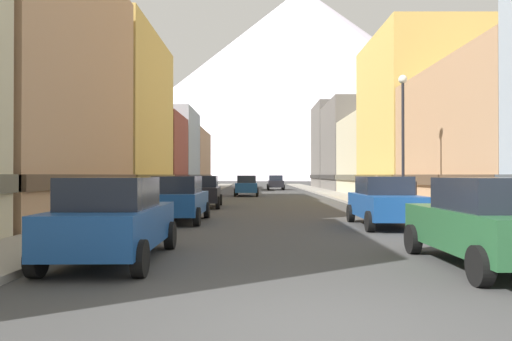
# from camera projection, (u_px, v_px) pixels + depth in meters

# --- Properties ---
(ground_plane) EXTENTS (400.00, 400.00, 0.00)m
(ground_plane) POSITION_uv_depth(u_px,v_px,m) (324.00, 332.00, 5.61)
(ground_plane) COLOR #3C3C3C
(sidewalk_left) EXTENTS (2.50, 100.00, 0.15)m
(sidewalk_left) POSITION_uv_depth(u_px,v_px,m) (192.00, 196.00, 40.61)
(sidewalk_left) COLOR gray
(sidewalk_left) RESTS_ON ground
(sidewalk_right) EXTENTS (2.50, 100.00, 0.15)m
(sidewalk_right) POSITION_uv_depth(u_px,v_px,m) (340.00, 196.00, 40.60)
(sidewalk_right) COLOR gray
(sidewalk_right) RESTS_ON ground
(storefront_left_1) EXTENTS (7.33, 12.50, 11.14)m
(storefront_left_1) POSITION_uv_depth(u_px,v_px,m) (11.00, 90.00, 20.05)
(storefront_left_1) COLOR tan
(storefront_left_1) RESTS_ON ground
(storefront_left_2) EXTENTS (8.81, 12.21, 11.45)m
(storefront_left_2) POSITION_uv_depth(u_px,v_px,m) (96.00, 121.00, 32.89)
(storefront_left_2) COLOR #D8B259
(storefront_left_2) RESTS_ON ground
(storefront_left_3) EXTENTS (8.82, 8.13, 7.28)m
(storefront_left_3) POSITION_uv_depth(u_px,v_px,m) (136.00, 156.00, 43.57)
(storefront_left_3) COLOR brown
(storefront_left_3) RESTS_ON ground
(storefront_left_4) EXTENTS (8.86, 9.77, 8.92)m
(storefront_left_4) POSITION_uv_depth(u_px,v_px,m) (157.00, 152.00, 52.83)
(storefront_left_4) COLOR #99A5B2
(storefront_left_4) RESTS_ON ground
(storefront_left_5) EXTENTS (9.98, 13.38, 7.73)m
(storefront_left_5) POSITION_uv_depth(u_px,v_px,m) (171.00, 161.00, 64.63)
(storefront_left_5) COLOR tan
(storefront_left_5) RESTS_ON ground
(storefront_right_2) EXTENTS (7.35, 10.79, 11.67)m
(storefront_right_2) POSITION_uv_depth(u_px,v_px,m) (422.00, 121.00, 34.24)
(storefront_right_2) COLOR #D8B259
(storefront_right_2) RESTS_ON ground
(storefront_right_3) EXTENTS (10.20, 9.99, 7.21)m
(storefront_right_3) POSITION_uv_depth(u_px,v_px,m) (399.00, 157.00, 44.64)
(storefront_right_3) COLOR beige
(storefront_right_3) RESTS_ON ground
(storefront_right_4) EXTENTS (8.39, 11.82, 10.26)m
(storefront_right_4) POSITION_uv_depth(u_px,v_px,m) (363.00, 148.00, 55.95)
(storefront_right_4) COLOR #66605B
(storefront_right_4) RESTS_ON ground
(storefront_right_5) EXTENTS (6.77, 10.16, 11.70)m
(storefront_right_5) POSITION_uv_depth(u_px,v_px,m) (339.00, 148.00, 67.54)
(storefront_right_5) COLOR #66605B
(storefront_right_5) RESTS_ON ground
(car_left_0) EXTENTS (2.12, 4.43, 1.78)m
(car_left_0) POSITION_uv_depth(u_px,v_px,m) (114.00, 219.00, 10.17)
(car_left_0) COLOR #19478C
(car_left_0) RESTS_ON ground
(car_left_1) EXTENTS (2.08, 4.41, 1.78)m
(car_left_1) POSITION_uv_depth(u_px,v_px,m) (179.00, 199.00, 18.73)
(car_left_1) COLOR #19478C
(car_left_1) RESTS_ON ground
(car_left_2) EXTENTS (2.20, 4.46, 1.78)m
(car_left_2) POSITION_uv_depth(u_px,v_px,m) (204.00, 191.00, 27.30)
(car_left_2) COLOR black
(car_left_2) RESTS_ON ground
(car_right_0) EXTENTS (2.09, 4.41, 1.78)m
(car_right_0) POSITION_uv_depth(u_px,v_px,m) (489.00, 222.00, 9.48)
(car_right_0) COLOR #265933
(car_right_0) RESTS_ON ground
(car_right_1) EXTENTS (2.10, 4.42, 1.78)m
(car_right_1) POSITION_uv_depth(u_px,v_px,m) (385.00, 201.00, 17.10)
(car_right_1) COLOR #19478C
(car_right_1) RESTS_ON ground
(car_driving_0) EXTENTS (2.06, 4.40, 1.78)m
(car_driving_0) POSITION_uv_depth(u_px,v_px,m) (247.00, 186.00, 42.00)
(car_driving_0) COLOR #19478C
(car_driving_0) RESTS_ON ground
(car_driving_1) EXTENTS (2.06, 4.40, 1.78)m
(car_driving_1) POSITION_uv_depth(u_px,v_px,m) (276.00, 182.00, 58.67)
(car_driving_1) COLOR black
(car_driving_1) RESTS_ON ground
(potted_plant_0) EXTENTS (0.69, 0.69, 1.02)m
(potted_plant_0) POSITION_uv_depth(u_px,v_px,m) (84.00, 206.00, 17.34)
(potted_plant_0) COLOR #4C4C51
(potted_plant_0) RESTS_ON sidewalk_left
(pedestrian_0) EXTENTS (0.36, 0.36, 1.61)m
(pedestrian_0) POSITION_uv_depth(u_px,v_px,m) (413.00, 196.00, 21.56)
(pedestrian_0) COLOR #333338
(pedestrian_0) RESTS_ON sidewalk_right
(pedestrian_1) EXTENTS (0.36, 0.36, 1.63)m
(pedestrian_1) POSITION_uv_depth(u_px,v_px,m) (377.00, 191.00, 28.05)
(pedestrian_1) COLOR #333338
(pedestrian_1) RESTS_ON sidewalk_right
(streetlamp_right) EXTENTS (0.36, 0.36, 5.86)m
(streetlamp_right) POSITION_uv_depth(u_px,v_px,m) (404.00, 123.00, 20.06)
(streetlamp_right) COLOR black
(streetlamp_right) RESTS_ON sidewalk_right
(mountain_backdrop) EXTENTS (251.97, 251.97, 105.58)m
(mountain_backdrop) POSITION_uv_depth(u_px,v_px,m) (303.00, 83.00, 266.04)
(mountain_backdrop) COLOR silver
(mountain_backdrop) RESTS_ON ground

